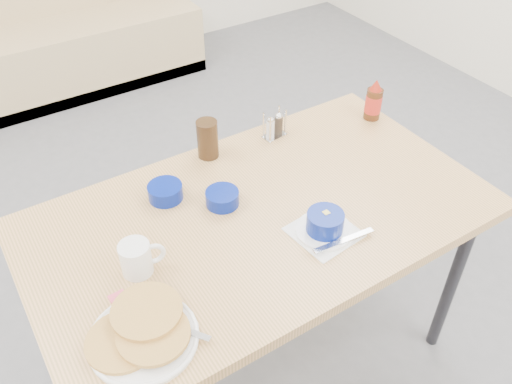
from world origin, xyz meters
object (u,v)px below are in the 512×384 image
booth_bench (50,37)px  pancake_plate (142,333)px  dining_table (260,227)px  amber_tumbler (208,139)px  condiment_caddy (274,127)px  grits_setting (325,225)px  coffee_mug (137,258)px  butter_bowl (222,198)px  syrup_bottle (374,102)px  creamer_bowl (165,192)px

booth_bench → pancake_plate: (-0.48, -2.76, 0.43)m
dining_table → amber_tumbler: bearing=88.9°
dining_table → condiment_caddy: size_ratio=13.59×
dining_table → grits_setting: (0.11, -0.17, 0.09)m
coffee_mug → butter_bowl: size_ratio=1.20×
booth_bench → butter_bowl: size_ratio=18.39×
coffee_mug → condiment_caddy: 0.75m
condiment_caddy → pancake_plate: bearing=-151.5°
syrup_bottle → butter_bowl: bearing=-170.2°
amber_tumbler → pancake_plate: bearing=-130.8°
pancake_plate → condiment_caddy: 0.92m
dining_table → creamer_bowl: 0.31m
grits_setting → creamer_bowl: bearing=129.6°
amber_tumbler → syrup_bottle: syrup_bottle is taller
pancake_plate → grits_setting: bearing=4.9°
coffee_mug → creamer_bowl: 0.30m
grits_setting → amber_tumbler: bearing=101.2°
creamer_bowl → butter_bowl: (0.14, -0.12, -0.00)m
syrup_bottle → pancake_plate: bearing=-158.4°
pancake_plate → condiment_caddy: size_ratio=2.64×
dining_table → amber_tumbler: (0.01, 0.34, 0.13)m
booth_bench → syrup_bottle: (0.64, -2.31, 0.48)m
butter_bowl → grits_setting: bearing=-55.4°
booth_bench → butter_bowl: bearing=-91.8°
booth_bench → butter_bowl: booth_bench is taller
pancake_plate → amber_tumbler: amber_tumbler is taller
butter_bowl → condiment_caddy: 0.41m
booth_bench → creamer_bowl: booth_bench is taller
pancake_plate → grits_setting: 0.59m
grits_setting → condiment_caddy: 0.51m
booth_bench → condiment_caddy: size_ratio=18.44×
amber_tumbler → creamer_bowl: bearing=-150.4°
condiment_caddy → syrup_bottle: 0.39m
condiment_caddy → grits_setting: bearing=-115.1°
condiment_caddy → amber_tumbler: bearing=167.2°
creamer_bowl → butter_bowl: bearing=-41.2°
butter_bowl → syrup_bottle: syrup_bottle is taller
creamer_bowl → condiment_caddy: condiment_caddy is taller
grits_setting → syrup_bottle: size_ratio=1.33×
booth_bench → creamer_bowl: size_ratio=17.56×
pancake_plate → coffee_mug: (0.08, 0.20, 0.03)m
booth_bench → dining_table: booth_bench is taller
grits_setting → butter_bowl: size_ratio=2.06×
booth_bench → pancake_plate: size_ratio=6.97×
creamer_bowl → amber_tumbler: (0.22, 0.12, 0.04)m
creamer_bowl → amber_tumbler: size_ratio=0.80×
pancake_plate → condiment_caddy: condiment_caddy is taller
grits_setting → coffee_mug: bearing=163.2°
booth_bench → amber_tumbler: bearing=-89.8°
pancake_plate → condiment_caddy: (0.74, 0.54, 0.02)m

